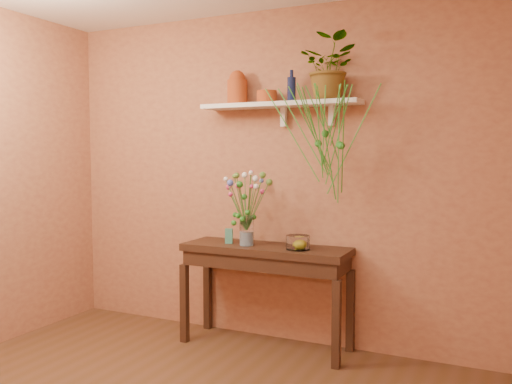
{
  "coord_description": "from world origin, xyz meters",
  "views": [
    {
      "loc": [
        1.69,
        -2.04,
        1.53
      ],
      "look_at": [
        0.0,
        1.55,
        1.25
      ],
      "focal_mm": 37.51,
      "sensor_mm": 36.0,
      "label": 1
    }
  ],
  "objects": [
    {
      "name": "glass_bowl",
      "position": [
        0.27,
        1.71,
        0.86
      ],
      "size": [
        0.18,
        0.18,
        0.11
      ],
      "color": "white",
      "rests_on": "sideboard"
    },
    {
      "name": "wall_shelf",
      "position": [
        0.06,
        1.87,
        1.92
      ],
      "size": [
        1.3,
        0.24,
        0.19
      ],
      "color": "white",
      "rests_on": "room"
    },
    {
      "name": "carton",
      "position": [
        -0.33,
        1.74,
        0.87
      ],
      "size": [
        0.07,
        0.06,
        0.12
      ],
      "primitive_type": "cube",
      "rotation": [
        0.0,
        0.0,
        0.37
      ],
      "color": "#306C7B",
      "rests_on": "sideboard"
    },
    {
      "name": "room",
      "position": [
        0.0,
        0.0,
        1.35
      ],
      "size": [
        4.04,
        4.04,
        2.7
      ],
      "color": "#543321",
      "rests_on": "ground"
    },
    {
      "name": "terracotta_pot",
      "position": [
        -0.06,
        1.88,
        1.99
      ],
      "size": [
        0.18,
        0.18,
        0.1
      ],
      "primitive_type": "cylinder",
      "rotation": [
        0.0,
        0.0,
        -0.16
      ],
      "color": "#99351A",
      "rests_on": "wall_shelf"
    },
    {
      "name": "lemon",
      "position": [
        0.29,
        1.71,
        0.85
      ],
      "size": [
        0.08,
        0.08,
        0.08
      ],
      "primitive_type": "sphere",
      "color": "gold",
      "rests_on": "glass_bowl"
    },
    {
      "name": "sideboard",
      "position": [
        -0.02,
        1.77,
        0.69
      ],
      "size": [
        1.34,
        0.43,
        0.81
      ],
      "color": "#372216",
      "rests_on": "ground"
    },
    {
      "name": "spider_plant",
      "position": [
        0.48,
        1.85,
        2.17
      ],
      "size": [
        0.46,
        0.41,
        0.47
      ],
      "primitive_type": "imported",
      "rotation": [
        0.0,
        0.0,
        -0.1
      ],
      "color": "#28711F",
      "rests_on": "wall_shelf"
    },
    {
      "name": "plant_fronds",
      "position": [
        0.51,
        1.68,
        1.66
      ],
      "size": [
        0.85,
        0.42,
        0.85
      ],
      "color": "#28711F",
      "rests_on": "wall_shelf"
    },
    {
      "name": "terracotta_jug",
      "position": [
        -0.33,
        1.89,
        2.07
      ],
      "size": [
        0.21,
        0.21,
        0.28
      ],
      "color": "#99351A",
      "rests_on": "wall_shelf"
    },
    {
      "name": "glass_vase",
      "position": [
        -0.16,
        1.71,
        0.91
      ],
      "size": [
        0.11,
        0.11,
        0.23
      ],
      "color": "white",
      "rests_on": "sideboard"
    },
    {
      "name": "bouquet",
      "position": [
        -0.16,
        1.7,
        1.23
      ],
      "size": [
        0.45,
        0.42,
        0.48
      ],
      "color": "#386B28",
      "rests_on": "glass_vase"
    },
    {
      "name": "blue_bottle",
      "position": [
        0.15,
        1.88,
        2.04
      ],
      "size": [
        0.09,
        0.09,
        0.25
      ],
      "color": "#11193E",
      "rests_on": "wall_shelf"
    }
  ]
}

